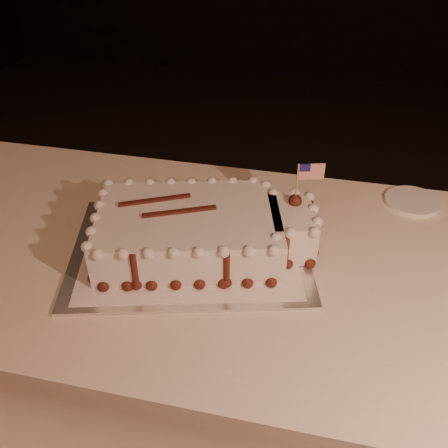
% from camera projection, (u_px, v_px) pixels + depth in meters
% --- Properties ---
extents(banquet_table, '(2.40, 0.80, 0.75)m').
position_uv_depth(banquet_table, '(337.00, 382.00, 1.30)').
color(banquet_table, '#FFE4C5').
rests_on(banquet_table, ground).
extents(cake_board, '(0.62, 0.52, 0.01)m').
position_uv_depth(cake_board, '(190.00, 249.00, 1.15)').
color(cake_board, silver).
rests_on(cake_board, banquet_table).
extents(doily, '(0.55, 0.47, 0.00)m').
position_uv_depth(doily, '(190.00, 247.00, 1.14)').
color(doily, white).
rests_on(doily, cake_board).
extents(sheet_cake, '(0.52, 0.37, 0.20)m').
position_uv_depth(sheet_cake, '(202.00, 230.00, 1.12)').
color(sheet_cake, white).
rests_on(sheet_cake, doily).
extents(side_plate, '(0.14, 0.14, 0.01)m').
position_uv_depth(side_plate, '(412.00, 201.00, 1.31)').
color(side_plate, white).
rests_on(side_plate, banquet_table).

